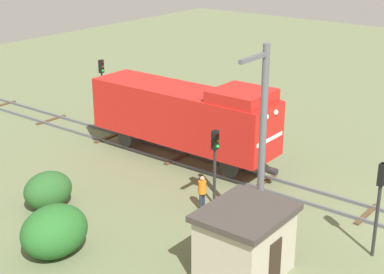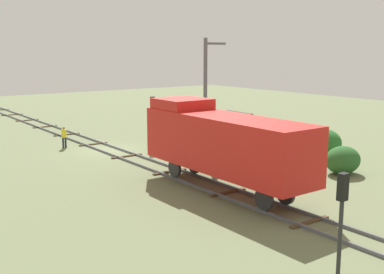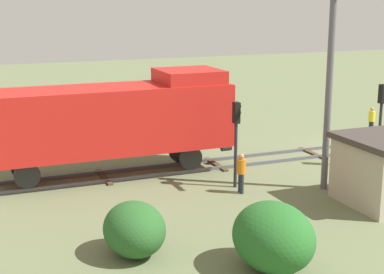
{
  "view_description": "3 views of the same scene",
  "coord_description": "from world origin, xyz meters",
  "px_view_note": "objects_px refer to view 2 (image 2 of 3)",
  "views": [
    {
      "loc": [
        -23.99,
        -5.63,
        12.71
      ],
      "look_at": [
        -1.08,
        12.12,
        2.04
      ],
      "focal_mm": 55.0,
      "sensor_mm": 36.0,
      "label": 1
    },
    {
      "loc": [
        16.22,
        32.71,
        7.56
      ],
      "look_at": [
        0.6,
        11.52,
        2.78
      ],
      "focal_mm": 45.0,
      "sensor_mm": 36.0,
      "label": 2
    },
    {
      "loc": [
        -25.17,
        19.8,
        7.99
      ],
      "look_at": [
        1.19,
        9.13,
        1.23
      ],
      "focal_mm": 55.0,
      "sensor_mm": 36.0,
      "label": 3
    }
  ],
  "objects_px": {
    "traffic_signal_far": "(341,207)",
    "traffic_signal_mid": "(218,127)",
    "catenary_mast": "(206,94)",
    "relay_hut": "(223,131)",
    "traffic_signal_near": "(153,112)",
    "locomotive": "(222,141)",
    "worker_near_track": "(64,136)",
    "worker_by_signal": "(229,151)"
  },
  "relations": [
    {
      "from": "traffic_signal_far",
      "to": "traffic_signal_mid",
      "type": "bearing_deg",
      "value": -115.45
    },
    {
      "from": "catenary_mast",
      "to": "relay_hut",
      "type": "relative_size",
      "value": 2.4
    },
    {
      "from": "traffic_signal_near",
      "to": "traffic_signal_mid",
      "type": "height_order",
      "value": "traffic_signal_near"
    },
    {
      "from": "locomotive",
      "to": "relay_hut",
      "type": "height_order",
      "value": "locomotive"
    },
    {
      "from": "traffic_signal_far",
      "to": "relay_hut",
      "type": "relative_size",
      "value": 1.06
    },
    {
      "from": "catenary_mast",
      "to": "relay_hut",
      "type": "height_order",
      "value": "catenary_mast"
    },
    {
      "from": "traffic_signal_mid",
      "to": "worker_near_track",
      "type": "relative_size",
      "value": 2.19
    },
    {
      "from": "traffic_signal_near",
      "to": "catenary_mast",
      "type": "distance_m",
      "value": 4.96
    },
    {
      "from": "locomotive",
      "to": "traffic_signal_mid",
      "type": "height_order",
      "value": "locomotive"
    },
    {
      "from": "locomotive",
      "to": "traffic_signal_far",
      "type": "relative_size",
      "value": 3.12
    },
    {
      "from": "worker_near_track",
      "to": "relay_hut",
      "type": "distance_m",
      "value": 12.4
    },
    {
      "from": "traffic_signal_far",
      "to": "catenary_mast",
      "type": "height_order",
      "value": "catenary_mast"
    },
    {
      "from": "locomotive",
      "to": "relay_hut",
      "type": "bearing_deg",
      "value": -130.43
    },
    {
      "from": "worker_by_signal",
      "to": "relay_hut",
      "type": "height_order",
      "value": "relay_hut"
    },
    {
      "from": "worker_by_signal",
      "to": "catenary_mast",
      "type": "height_order",
      "value": "catenary_mast"
    },
    {
      "from": "traffic_signal_far",
      "to": "traffic_signal_near",
      "type": "bearing_deg",
      "value": -106.86
    },
    {
      "from": "locomotive",
      "to": "relay_hut",
      "type": "distance_m",
      "value": 11.65
    },
    {
      "from": "catenary_mast",
      "to": "worker_by_signal",
      "type": "bearing_deg",
      "value": 76.48
    },
    {
      "from": "locomotive",
      "to": "worker_by_signal",
      "type": "bearing_deg",
      "value": -134.14
    },
    {
      "from": "locomotive",
      "to": "traffic_signal_far",
      "type": "distance_m",
      "value": 10.86
    },
    {
      "from": "worker_near_track",
      "to": "catenary_mast",
      "type": "bearing_deg",
      "value": 36.54
    },
    {
      "from": "traffic_signal_near",
      "to": "traffic_signal_far",
      "type": "distance_m",
      "value": 23.45
    },
    {
      "from": "traffic_signal_near",
      "to": "worker_near_track",
      "type": "height_order",
      "value": "traffic_signal_near"
    },
    {
      "from": "traffic_signal_far",
      "to": "relay_hut",
      "type": "bearing_deg",
      "value": -120.23
    },
    {
      "from": "traffic_signal_mid",
      "to": "worker_by_signal",
      "type": "distance_m",
      "value": 1.8
    },
    {
      "from": "worker_by_signal",
      "to": "relay_hut",
      "type": "xyz_separation_m",
      "value": [
        -3.3,
        -4.48,
        0.4
      ]
    },
    {
      "from": "traffic_signal_far",
      "to": "catenary_mast",
      "type": "xyz_separation_m",
      "value": [
        -8.66,
        -18.14,
        1.85
      ]
    },
    {
      "from": "traffic_signal_mid",
      "to": "locomotive",
      "type": "bearing_deg",
      "value": 52.7
    },
    {
      "from": "relay_hut",
      "to": "catenary_mast",
      "type": "bearing_deg",
      "value": 20.33
    },
    {
      "from": "worker_near_track",
      "to": "worker_by_signal",
      "type": "relative_size",
      "value": 1.0
    },
    {
      "from": "catenary_mast",
      "to": "traffic_signal_near",
      "type": "bearing_deg",
      "value": -66.6
    },
    {
      "from": "traffic_signal_mid",
      "to": "traffic_signal_far",
      "type": "xyz_separation_m",
      "value": [
        7.0,
        14.71,
        -0.01
      ]
    },
    {
      "from": "traffic_signal_far",
      "to": "worker_near_track",
      "type": "bearing_deg",
      "value": -92.59
    },
    {
      "from": "worker_near_track",
      "to": "traffic_signal_near",
      "type": "bearing_deg",
      "value": 48.8
    },
    {
      "from": "locomotive",
      "to": "traffic_signal_near",
      "type": "relative_size",
      "value": 2.88
    },
    {
      "from": "locomotive",
      "to": "worker_near_track",
      "type": "distance_m",
      "value": 16.54
    },
    {
      "from": "traffic_signal_far",
      "to": "worker_near_track",
      "type": "distance_m",
      "value": 26.59
    },
    {
      "from": "worker_by_signal",
      "to": "relay_hut",
      "type": "bearing_deg",
      "value": -42.26
    },
    {
      "from": "locomotive",
      "to": "traffic_signal_near",
      "type": "distance_m",
      "value": 12.61
    },
    {
      "from": "locomotive",
      "to": "worker_by_signal",
      "type": "height_order",
      "value": "locomotive"
    },
    {
      "from": "traffic_signal_near",
      "to": "worker_by_signal",
      "type": "xyz_separation_m",
      "value": [
        -1.0,
        7.87,
        -1.81
      ]
    },
    {
      "from": "traffic_signal_far",
      "to": "worker_by_signal",
      "type": "height_order",
      "value": "traffic_signal_far"
    }
  ]
}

